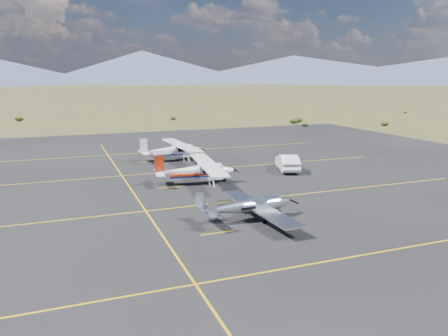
{
  "coord_description": "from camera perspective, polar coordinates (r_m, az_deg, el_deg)",
  "views": [
    {
      "loc": [
        -10.98,
        -25.47,
        8.74
      ],
      "look_at": [
        1.0,
        5.9,
        1.6
      ],
      "focal_mm": 35.0,
      "sensor_mm": 36.0,
      "label": 1
    }
  ],
  "objects": [
    {
      "name": "aircraft_cessna",
      "position": [
        35.82,
        -3.64,
        -0.33
      ],
      "size": [
        5.95,
        9.85,
        2.48
      ],
      "rotation": [
        0.0,
        0.0,
        -0.13
      ],
      "color": "white",
      "rests_on": "apron"
    },
    {
      "name": "ground",
      "position": [
        29.08,
        2.33,
        -5.5
      ],
      "size": [
        1600.0,
        1600.0,
        0.0
      ],
      "primitive_type": "plane",
      "color": "#383D1C",
      "rests_on": "ground"
    },
    {
      "name": "sedan",
      "position": [
        41.24,
        8.3,
        0.74
      ],
      "size": [
        3.01,
        4.93,
        1.53
      ],
      "primitive_type": "imported",
      "rotation": [
        0.0,
        0.0,
        2.82
      ],
      "color": "white",
      "rests_on": "apron"
    },
    {
      "name": "aircraft_low_wing",
      "position": [
        26.98,
        3.39,
        -4.97
      ],
      "size": [
        6.01,
        8.38,
        1.82
      ],
      "rotation": [
        0.0,
        0.0,
        0.06
      ],
      "color": "silver",
      "rests_on": "apron"
    },
    {
      "name": "apron",
      "position": [
        35.37,
        -2.14,
        -2.31
      ],
      "size": [
        72.0,
        72.0,
        0.02
      ],
      "primitive_type": "cube",
      "color": "black",
      "rests_on": "ground"
    },
    {
      "name": "aircraft_plain",
      "position": [
        45.89,
        -6.76,
        2.34
      ],
      "size": [
        5.89,
        9.83,
        2.48
      ],
      "rotation": [
        0.0,
        0.0,
        0.06
      ],
      "color": "white",
      "rests_on": "apron"
    }
  ]
}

